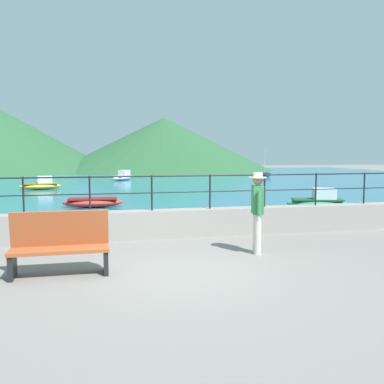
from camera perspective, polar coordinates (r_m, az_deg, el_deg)
The scene contains 12 objects.
ground_plane at distance 7.79m, azimuth -2.17°, elevation -10.77°, with size 120.00×120.00×0.00m, color slate.
promenade_wall at distance 10.80m, azimuth -5.44°, elevation -4.34°, with size 20.00×0.56×0.70m, color gray.
railing at distance 10.68m, azimuth -5.49°, elevation 0.77°, with size 18.44×0.04×0.90m.
lake_water at distance 33.28m, azimuth -10.73°, elevation 1.59°, with size 64.00×44.32×0.06m, color #236B89.
hill_secondary at distance 51.09m, azimuth -3.82°, elevation 6.50°, with size 26.09×26.09×6.38m, color #285633.
bench_main at distance 7.86m, azimuth -17.50°, elevation -6.67°, with size 1.70×0.57×1.13m.
person_walking at distance 9.08m, azimuth 8.87°, elevation -2.21°, with size 0.38×0.56×1.75m.
boat_1 at distance 37.21m, azimuth 9.82°, elevation 2.35°, with size 1.35×2.43×2.31m.
boat_2 at distance 25.72m, azimuth -19.81°, elevation 0.94°, with size 2.41×1.23×0.76m.
boat_3 at distance 16.64m, azimuth 16.82°, elevation -1.21°, with size 2.47×1.59×0.76m.
boat_5 at distance 32.87m, azimuth -9.38°, elevation 2.08°, with size 2.09×2.38×0.76m.
boat_6 at distance 16.70m, azimuth -13.32°, elevation -1.35°, with size 2.35×1.03×0.36m.
Camera 1 is at (-1.43, -7.35, 2.16)m, focal length 39.25 mm.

